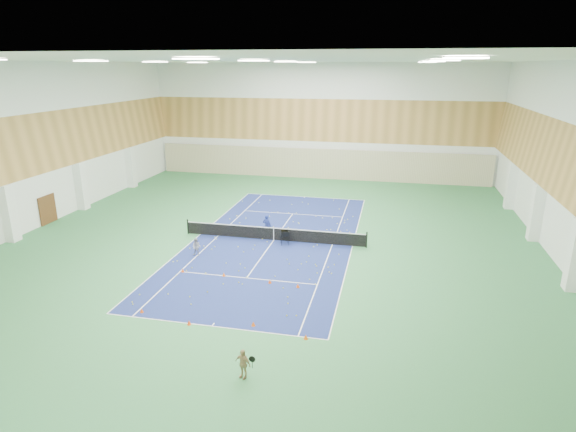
% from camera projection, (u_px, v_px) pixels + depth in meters
% --- Properties ---
extents(ground, '(40.00, 40.00, 0.00)m').
position_uv_depth(ground, '(274.00, 240.00, 33.57)').
color(ground, '#317341').
rests_on(ground, ground).
extents(room_shell, '(36.00, 40.00, 12.00)m').
position_uv_depth(room_shell, '(273.00, 155.00, 31.78)').
color(room_shell, white).
rests_on(room_shell, ground).
extents(wood_cladding, '(36.00, 40.00, 8.00)m').
position_uv_depth(wood_cladding, '(273.00, 125.00, 31.18)').
color(wood_cladding, '#BB8745').
rests_on(wood_cladding, room_shell).
extents(ceiling_light_grid, '(21.40, 25.40, 0.06)m').
position_uv_depth(ceiling_light_grid, '(272.00, 61.00, 30.00)').
color(ceiling_light_grid, white).
rests_on(ceiling_light_grid, room_shell).
extents(court_surface, '(10.97, 23.77, 0.01)m').
position_uv_depth(court_surface, '(274.00, 240.00, 33.57)').
color(court_surface, navy).
rests_on(court_surface, ground).
extents(tennis_balls_scatter, '(10.57, 22.77, 0.07)m').
position_uv_depth(tennis_balls_scatter, '(274.00, 240.00, 33.56)').
color(tennis_balls_scatter, yellow).
rests_on(tennis_balls_scatter, ground).
extents(tennis_net, '(12.80, 0.10, 1.10)m').
position_uv_depth(tennis_net, '(274.00, 233.00, 33.41)').
color(tennis_net, black).
rests_on(tennis_net, ground).
extents(back_curtain, '(35.40, 0.16, 3.20)m').
position_uv_depth(back_curtain, '(318.00, 164.00, 51.49)').
color(back_curtain, '#C6B793').
rests_on(back_curtain, ground).
extents(door_left_b, '(0.08, 1.80, 2.20)m').
position_uv_depth(door_left_b, '(48.00, 209.00, 36.94)').
color(door_left_b, '#593319').
rests_on(door_left_b, ground).
extents(coach, '(0.66, 0.49, 1.66)m').
position_uv_depth(coach, '(267.00, 226.00, 34.02)').
color(coach, navy).
rests_on(coach, ground).
extents(child_court, '(0.56, 0.44, 1.16)m').
position_uv_depth(child_court, '(197.00, 247.00, 30.74)').
color(child_court, '#94949C').
rests_on(child_court, ground).
extents(child_apron, '(0.78, 0.53, 1.23)m').
position_uv_depth(child_apron, '(243.00, 364.00, 18.66)').
color(child_apron, tan).
rests_on(child_apron, ground).
extents(ball_cart, '(0.74, 0.74, 1.00)m').
position_uv_depth(ball_cart, '(285.00, 238.00, 32.64)').
color(ball_cart, black).
rests_on(ball_cart, ground).
extents(cone_svc_a, '(0.21, 0.21, 0.23)m').
position_uv_depth(cone_svc_a, '(183.00, 270.00, 28.39)').
color(cone_svc_a, '#EB480C').
rests_on(cone_svc_a, ground).
extents(cone_svc_b, '(0.20, 0.20, 0.22)m').
position_uv_depth(cone_svc_b, '(224.00, 274.00, 27.83)').
color(cone_svc_b, '#FA5B0D').
rests_on(cone_svc_b, ground).
extents(cone_svc_c, '(0.21, 0.21, 0.23)m').
position_uv_depth(cone_svc_c, '(270.00, 281.00, 26.93)').
color(cone_svc_c, '#F34D0C').
rests_on(cone_svc_c, ground).
extents(cone_svc_d, '(0.20, 0.20, 0.22)m').
position_uv_depth(cone_svc_d, '(298.00, 286.00, 26.41)').
color(cone_svc_d, '#FF570D').
rests_on(cone_svc_d, ground).
extents(cone_base_a, '(0.20, 0.20, 0.21)m').
position_uv_depth(cone_base_a, '(142.00, 311.00, 23.74)').
color(cone_base_a, '#E1440B').
rests_on(cone_base_a, ground).
extents(cone_base_b, '(0.20, 0.20, 0.22)m').
position_uv_depth(cone_base_b, '(189.00, 322.00, 22.63)').
color(cone_base_b, '#F5410C').
rests_on(cone_base_b, ground).
extents(cone_base_c, '(0.21, 0.21, 0.23)m').
position_uv_depth(cone_base_c, '(253.00, 324.00, 22.51)').
color(cone_base_c, '#ED5B0C').
rests_on(cone_base_c, ground).
extents(cone_base_d, '(0.20, 0.20, 0.22)m').
position_uv_depth(cone_base_d, '(306.00, 337.00, 21.44)').
color(cone_base_d, '#F45C0C').
rests_on(cone_base_d, ground).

